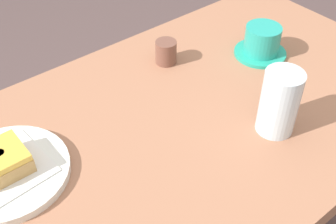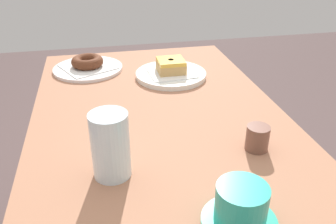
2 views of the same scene
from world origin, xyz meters
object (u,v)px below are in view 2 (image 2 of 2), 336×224
at_px(plate_chocolate_ring, 88,68).
at_px(plate_glazed_square, 171,75).
at_px(water_glass, 110,145).
at_px(coffee_cup, 241,207).
at_px(donut_chocolate_ring, 87,62).
at_px(donut_glazed_square, 171,66).
at_px(sugar_jar, 257,138).

bearing_deg(plate_chocolate_ring, plate_glazed_square, -114.25).
bearing_deg(water_glass, coffee_cup, -132.15).
bearing_deg(plate_glazed_square, water_glass, 154.78).
relative_size(donut_chocolate_ring, water_glass, 0.79).
distance_m(plate_glazed_square, plate_chocolate_ring, 0.29).
distance_m(plate_glazed_square, water_glass, 0.52).
bearing_deg(donut_chocolate_ring, coffee_cup, -162.70).
bearing_deg(donut_glazed_square, water_glass, 154.78).
xyz_separation_m(plate_glazed_square, coffee_cup, (-0.65, 0.02, 0.03)).
height_order(donut_glazed_square, coffee_cup, coffee_cup).
relative_size(donut_chocolate_ring, coffee_cup, 0.84).
xyz_separation_m(donut_glazed_square, water_glass, (-0.47, 0.22, 0.03)).
relative_size(donut_glazed_square, water_glass, 0.62).
xyz_separation_m(water_glass, coffee_cup, (-0.18, -0.20, -0.03)).
relative_size(plate_glazed_square, plate_chocolate_ring, 0.98).
height_order(water_glass, sugar_jar, water_glass).
relative_size(donut_glazed_square, coffee_cup, 0.66).
bearing_deg(donut_chocolate_ring, donut_glazed_square, -114.25).
height_order(donut_glazed_square, plate_chocolate_ring, donut_glazed_square).
bearing_deg(plate_glazed_square, donut_chocolate_ring, 65.75).
distance_m(plate_chocolate_ring, donut_chocolate_ring, 0.03).
relative_size(water_glass, coffee_cup, 1.06).
relative_size(plate_glazed_square, coffee_cup, 1.78).
bearing_deg(water_glass, donut_glazed_square, -25.22).
bearing_deg(plate_chocolate_ring, coffee_cup, -162.70).
distance_m(water_glass, coffee_cup, 0.27).
distance_m(water_glass, sugar_jar, 0.32).
xyz_separation_m(plate_glazed_square, plate_chocolate_ring, (0.12, 0.26, -0.00)).
bearing_deg(water_glass, plate_glazed_square, -25.22).
height_order(donut_glazed_square, donut_chocolate_ring, donut_glazed_square).
relative_size(plate_glazed_square, sugar_jar, 4.00).
bearing_deg(plate_glazed_square, donut_glazed_square, -90.00).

